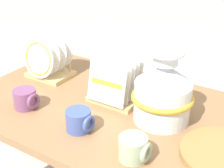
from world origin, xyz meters
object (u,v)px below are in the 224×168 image
object	(u,v)px
dish_rack_square_plates	(116,86)
mug_cobalt_glaze	(80,121)
ceramic_vase	(163,91)
dish_rack_round_plates	(48,63)
wicker_charger_stack	(224,155)
mug_plum_glaze	(26,99)
mug_sage_glaze	(134,148)

from	to	relation	value
dish_rack_square_plates	mug_cobalt_glaze	xyz separation A→B (m)	(0.00, -0.27, -0.03)
ceramic_vase	dish_rack_round_plates	bearing A→B (deg)	174.31
wicker_charger_stack	ceramic_vase	bearing A→B (deg)	158.56
mug_plum_glaze	mug_cobalt_glaze	xyz separation A→B (m)	(0.30, -0.01, 0.00)
dish_rack_round_plates	mug_sage_glaze	size ratio (longest dim) A/B	2.04
wicker_charger_stack	dish_rack_round_plates	bearing A→B (deg)	169.41
ceramic_vase	mug_cobalt_glaze	size ratio (longest dim) A/B	2.82
mug_sage_glaze	mug_plum_glaze	xyz separation A→B (m)	(-0.55, 0.05, 0.00)
wicker_charger_stack	mug_cobalt_glaze	distance (m)	0.53
mug_sage_glaze	mug_cobalt_glaze	size ratio (longest dim) A/B	1.00
dish_rack_round_plates	mug_sage_glaze	world-z (taller)	dish_rack_round_plates
mug_sage_glaze	mug_plum_glaze	size ratio (longest dim) A/B	1.00
dish_rack_round_plates	mug_plum_glaze	xyz separation A→B (m)	(0.13, -0.29, -0.04)
wicker_charger_stack	mug_plum_glaze	size ratio (longest dim) A/B	2.77
wicker_charger_stack	mug_sage_glaze	world-z (taller)	mug_sage_glaze
wicker_charger_stack	mug_sage_glaze	xyz separation A→B (m)	(-0.26, -0.16, 0.03)
dish_rack_round_plates	mug_sage_glaze	distance (m)	0.76
dish_rack_round_plates	mug_sage_glaze	xyz separation A→B (m)	(0.68, -0.34, -0.04)
ceramic_vase	mug_plum_glaze	bearing A→B (deg)	-157.43
dish_rack_square_plates	dish_rack_round_plates	bearing A→B (deg)	176.39
ceramic_vase	dish_rack_square_plates	size ratio (longest dim) A/B	1.39
dish_rack_round_plates	wicker_charger_stack	size ratio (longest dim) A/B	0.74
mug_plum_glaze	dish_rack_round_plates	bearing A→B (deg)	114.00
dish_rack_round_plates	dish_rack_square_plates	bearing A→B (deg)	-3.61
ceramic_vase	mug_sage_glaze	world-z (taller)	ceramic_vase
dish_rack_round_plates	dish_rack_square_plates	world-z (taller)	dish_rack_round_plates
mug_cobalt_glaze	dish_rack_square_plates	bearing A→B (deg)	90.67
dish_rack_round_plates	mug_plum_glaze	bearing A→B (deg)	-66.00
mug_cobalt_glaze	mug_plum_glaze	bearing A→B (deg)	177.58
ceramic_vase	wicker_charger_stack	distance (m)	0.32
mug_cobalt_glaze	wicker_charger_stack	bearing A→B (deg)	13.53
mug_sage_glaze	ceramic_vase	bearing A→B (deg)	94.66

